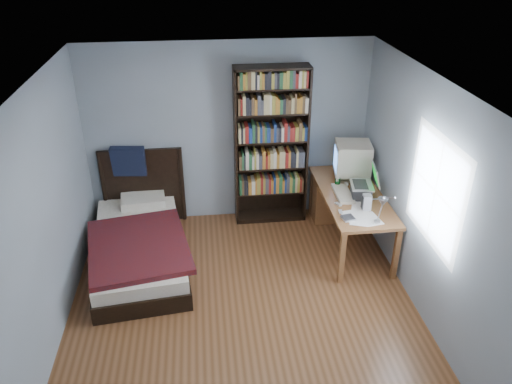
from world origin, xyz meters
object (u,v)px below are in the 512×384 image
at_px(speaker, 367,202).
at_px(soda_can, 337,182).
at_px(desk, 340,197).
at_px(desk_lamp, 382,204).
at_px(keyboard, 343,194).
at_px(bookshelf, 271,147).
at_px(bed, 140,241).
at_px(crt_monitor, 352,159).
at_px(laptop, 363,188).

relative_size(speaker, soda_can, 1.60).
bearing_deg(desk, desk_lamp, -90.76).
bearing_deg(soda_can, keyboard, -87.05).
bearing_deg(bookshelf, speaker, -49.38).
relative_size(desk, speaker, 8.78).
distance_m(keyboard, soda_can, 0.24).
bearing_deg(soda_can, bed, -173.68).
distance_m(crt_monitor, bed, 2.93).
distance_m(desk_lamp, speaker, 0.72).
distance_m(crt_monitor, laptop, 0.53).
bearing_deg(desk_lamp, crt_monitor, 85.94).
relative_size(crt_monitor, bed, 0.24).
relative_size(desk_lamp, soda_can, 4.42).
relative_size(speaker, bookshelf, 0.09).
height_order(desk_lamp, bed, desk_lamp).
relative_size(laptop, keyboard, 0.85).
xyz_separation_m(crt_monitor, bed, (-2.79, -0.47, -0.77)).
xyz_separation_m(keyboard, speaker, (0.18, -0.39, 0.08)).
height_order(desk, bookshelf, bookshelf).
bearing_deg(bed, crt_monitor, 9.55).
distance_m(keyboard, speaker, 0.44).
relative_size(desk, soda_can, 14.08).
xyz_separation_m(crt_monitor, laptop, (0.02, -0.50, -0.18)).
distance_m(speaker, bed, 2.84).
distance_m(desk, soda_can, 0.47).
xyz_separation_m(desk, bed, (-2.71, -0.54, -0.17)).
xyz_separation_m(laptop, bookshelf, (-1.04, 0.84, 0.26)).
relative_size(desk, bed, 0.78).
xyz_separation_m(keyboard, bed, (-2.58, -0.04, -0.49)).
height_order(desk, speaker, speaker).
relative_size(desk, crt_monitor, 3.29).
bearing_deg(laptop, bed, 179.41).
height_order(crt_monitor, soda_can, crt_monitor).
bearing_deg(crt_monitor, laptop, -88.15).
bearing_deg(crt_monitor, keyboard, -116.08).
relative_size(laptop, soda_can, 3.47).
height_order(laptop, bed, bed).
distance_m(crt_monitor, speaker, 0.84).
height_order(desk, crt_monitor, crt_monitor).
height_order(crt_monitor, keyboard, crt_monitor).
relative_size(crt_monitor, soda_can, 4.28).
xyz_separation_m(desk, soda_can, (-0.14, -0.26, 0.37)).
distance_m(desk, bookshelf, 1.19).
bearing_deg(soda_can, speaker, -73.42).
relative_size(speaker, bed, 0.09).
bearing_deg(laptop, speaker, -98.71).
relative_size(desk, bookshelf, 0.79).
relative_size(keyboard, bookshelf, 0.23).
xyz_separation_m(laptop, speaker, (-0.05, -0.32, -0.02)).
bearing_deg(desk, laptop, -80.19).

